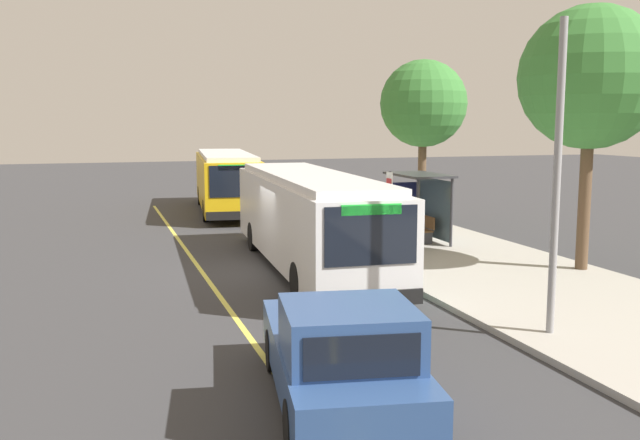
{
  "coord_description": "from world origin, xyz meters",
  "views": [
    {
      "loc": [
        20.52,
        -5.17,
        4.52
      ],
      "look_at": [
        1.76,
        0.82,
        1.76
      ],
      "focal_mm": 39.77,
      "sensor_mm": 36.0,
      "label": 1
    }
  ],
  "objects_px": {
    "transit_bus_second": "(226,180)",
    "pickup_truck": "(340,356)",
    "transit_bus_main": "(309,217)",
    "waiting_bench": "(420,228)",
    "pedestrian_commuter": "(385,222)",
    "route_sign_post": "(390,203)"
  },
  "relations": [
    {
      "from": "route_sign_post",
      "to": "waiting_bench",
      "type": "bearing_deg",
      "value": 139.16
    },
    {
      "from": "transit_bus_second",
      "to": "pedestrian_commuter",
      "type": "xyz_separation_m",
      "value": [
        13.02,
        3.07,
        -0.5
      ]
    },
    {
      "from": "transit_bus_second",
      "to": "waiting_bench",
      "type": "height_order",
      "value": "transit_bus_second"
    },
    {
      "from": "transit_bus_second",
      "to": "pedestrian_commuter",
      "type": "bearing_deg",
      "value": 13.27
    },
    {
      "from": "pickup_truck",
      "to": "waiting_bench",
      "type": "relative_size",
      "value": 3.53
    },
    {
      "from": "waiting_bench",
      "to": "pickup_truck",
      "type": "bearing_deg",
      "value": -30.41
    },
    {
      "from": "pedestrian_commuter",
      "to": "waiting_bench",
      "type": "bearing_deg",
      "value": 124.52
    },
    {
      "from": "transit_bus_main",
      "to": "transit_bus_second",
      "type": "xyz_separation_m",
      "value": [
        -14.55,
        0.07,
        -0.0
      ]
    },
    {
      "from": "route_sign_post",
      "to": "pickup_truck",
      "type": "bearing_deg",
      "value": -27.03
    },
    {
      "from": "transit_bus_main",
      "to": "pickup_truck",
      "type": "xyz_separation_m",
      "value": [
        10.28,
        -2.61,
        -0.76
      ]
    },
    {
      "from": "pickup_truck",
      "to": "waiting_bench",
      "type": "height_order",
      "value": "pickup_truck"
    },
    {
      "from": "waiting_bench",
      "to": "route_sign_post",
      "type": "height_order",
      "value": "route_sign_post"
    },
    {
      "from": "pickup_truck",
      "to": "pedestrian_commuter",
      "type": "height_order",
      "value": "pickup_truck"
    },
    {
      "from": "waiting_bench",
      "to": "route_sign_post",
      "type": "bearing_deg",
      "value": -40.84
    },
    {
      "from": "transit_bus_main",
      "to": "waiting_bench",
      "type": "bearing_deg",
      "value": 119.42
    },
    {
      "from": "transit_bus_main",
      "to": "pedestrian_commuter",
      "type": "height_order",
      "value": "transit_bus_main"
    },
    {
      "from": "transit_bus_second",
      "to": "pickup_truck",
      "type": "bearing_deg",
      "value": -6.16
    },
    {
      "from": "transit_bus_main",
      "to": "waiting_bench",
      "type": "relative_size",
      "value": 7.53
    },
    {
      "from": "transit_bus_main",
      "to": "waiting_bench",
      "type": "height_order",
      "value": "transit_bus_main"
    },
    {
      "from": "pickup_truck",
      "to": "pedestrian_commuter",
      "type": "bearing_deg",
      "value": 154.02
    },
    {
      "from": "transit_bus_second",
      "to": "route_sign_post",
      "type": "bearing_deg",
      "value": 10.08
    },
    {
      "from": "route_sign_post",
      "to": "pedestrian_commuter",
      "type": "bearing_deg",
      "value": 161.78
    }
  ]
}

